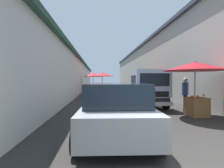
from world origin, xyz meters
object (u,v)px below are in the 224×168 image
object	(u,v)px
fruit_stall_far_right	(102,78)
hatchback_car	(115,109)
fruit_stall_near_left	(93,77)
fruit_stall_mid_lane	(146,80)
fruit_stall_near_right	(195,74)
delivery_truck	(146,89)
vendor_by_crates	(185,92)

from	to	relation	value
fruit_stall_far_right	hatchback_car	xyz separation A→B (m)	(-10.98, -0.15, -1.01)
fruit_stall_near_left	hatchback_car	distance (m)	15.35
fruit_stall_near_left	fruit_stall_mid_lane	bearing A→B (deg)	-135.07
fruit_stall_far_right	fruit_stall_near_right	xyz separation A→B (m)	(-8.92, -3.67, 0.07)
delivery_truck	vendor_by_crates	bearing A→B (deg)	-134.20
fruit_stall_mid_lane	delivery_truck	world-z (taller)	fruit_stall_mid_lane
fruit_stall_near_right	vendor_by_crates	size ratio (longest dim) A/B	1.55
fruit_stall_near_right	fruit_stall_near_left	size ratio (longest dim) A/B	1.04
fruit_stall_near_left	hatchback_car	xyz separation A→B (m)	(-15.27, -1.07, -1.10)
fruit_stall_far_right	fruit_stall_near_left	bearing A→B (deg)	12.16
fruit_stall_far_right	delivery_truck	world-z (taller)	fruit_stall_far_right
hatchback_car	fruit_stall_mid_lane	bearing A→B (deg)	-19.71
hatchback_car	vendor_by_crates	distance (m)	4.94
vendor_by_crates	fruit_stall_far_right	bearing A→B (deg)	26.55
fruit_stall_near_right	hatchback_car	world-z (taller)	fruit_stall_near_right
hatchback_car	vendor_by_crates	bearing A→B (deg)	-48.89
hatchback_car	delivery_truck	xyz separation A→B (m)	(4.73, -2.19, 0.30)
fruit_stall_far_right	delivery_truck	size ratio (longest dim) A/B	0.46
delivery_truck	vendor_by_crates	distance (m)	2.14
delivery_truck	vendor_by_crates	size ratio (longest dim) A/B	3.00
fruit_stall_mid_lane	vendor_by_crates	distance (m)	7.22
hatchback_car	delivery_truck	size ratio (longest dim) A/B	0.80
fruit_stall_near_right	delivery_truck	bearing A→B (deg)	26.52
delivery_truck	fruit_stall_near_right	bearing A→B (deg)	-153.48
vendor_by_crates	fruit_stall_near_right	bearing A→B (deg)	170.64
fruit_stall_mid_lane	delivery_truck	distance (m)	5.94
fruit_stall_near_left	vendor_by_crates	size ratio (longest dim) A/B	1.49
fruit_stall_mid_lane	vendor_by_crates	size ratio (longest dim) A/B	1.35
fruit_stall_far_right	hatchback_car	size ratio (longest dim) A/B	0.58
fruit_stall_near_right	fruit_stall_near_left	distance (m)	13.99
vendor_by_crates	fruit_stall_near_left	bearing A→B (deg)	21.71
fruit_stall_near_left	hatchback_car	world-z (taller)	fruit_stall_near_left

